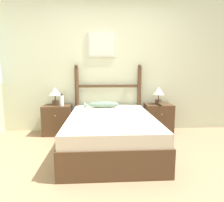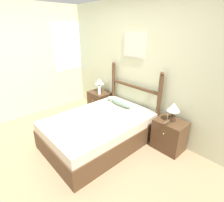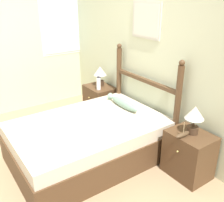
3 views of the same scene
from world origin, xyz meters
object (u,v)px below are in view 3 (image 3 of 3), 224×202
nightstand_left (100,102)px  table_lamp_left (100,73)px  bed (89,140)px  fish_pillow (123,103)px  table_lamp_right (195,116)px  bottle (99,83)px  nightstand_right (189,154)px  model_boat (183,134)px

nightstand_left → table_lamp_left: 0.50m
bed → fish_pillow: (-0.13, 0.64, 0.32)m
bed → fish_pillow: size_ratio=3.04×
bed → table_lamp_right: bearing=39.7°
table_lamp_left → table_lamp_right: (1.98, -0.02, 0.00)m
bed → fish_pillow: fish_pillow is taller
bottle → nightstand_left: bearing=142.2°
table_lamp_right → bottle: 1.84m
bed → nightstand_right: nightstand_right is taller
bed → table_lamp_right: size_ratio=5.79×
bed → nightstand_left: bearing=141.2°
model_boat → nightstand_right: bearing=82.3°
table_lamp_left → model_boat: (1.97, -0.17, -0.20)m
bottle → table_lamp_right: bearing=3.4°
table_lamp_left → fish_pillow: size_ratio=0.52×
nightstand_left → model_boat: size_ratio=2.54×
nightstand_right → model_boat: 0.33m
fish_pillow → model_boat: bearing=0.8°
bed → nightstand_left: (-0.98, 0.78, 0.02)m
table_lamp_right → bottle: (-1.83, -0.11, -0.12)m
table_lamp_left → table_lamp_right: same height
bed → nightstand_right: 1.25m
bottle → nightstand_right: bearing=2.7°
table_lamp_left → model_boat: 1.99m
nightstand_right → table_lamp_left: 2.05m
bed → bottle: (-0.86, 0.70, 0.40)m
nightstand_right → bed: bearing=-141.2°
table_lamp_left → table_lamp_right: 1.98m
nightstand_left → model_boat: 1.96m
table_lamp_right → fish_pillow: bearing=-171.5°
nightstand_left → nightstand_right: (1.95, 0.00, 0.00)m
bed → fish_pillow: bearing=101.5°
bed → nightstand_left: size_ratio=3.48×
nightstand_left → table_lamp_left: bearing=131.1°
table_lamp_left → model_boat: size_ratio=1.52×
fish_pillow → bottle: bearing=175.7°
bed → table_lamp_right: (0.97, 0.81, 0.52)m
fish_pillow → bed: bearing=-78.5°
nightstand_left → table_lamp_left: size_ratio=1.67×
bed → model_boat: 1.21m
bed → table_lamp_right: 1.36m
table_lamp_right → nightstand_right: bearing=-69.9°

